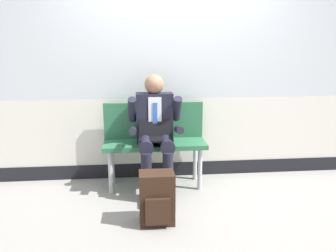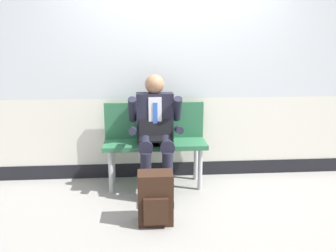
{
  "view_description": "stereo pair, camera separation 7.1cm",
  "coord_description": "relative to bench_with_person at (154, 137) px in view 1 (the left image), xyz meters",
  "views": [
    {
      "loc": [
        -0.47,
        -3.42,
        1.58
      ],
      "look_at": [
        -0.13,
        0.05,
        0.75
      ],
      "focal_mm": 36.52,
      "sensor_mm": 36.0,
      "label": 1
    },
    {
      "loc": [
        -0.4,
        -3.43,
        1.58
      ],
      "look_at": [
        -0.13,
        0.05,
        0.75
      ],
      "focal_mm": 36.52,
      "sensor_mm": 36.0,
      "label": 2
    }
  ],
  "objects": [
    {
      "name": "ground_plane",
      "position": [
        0.26,
        -0.32,
        -0.57
      ],
      "size": [
        18.0,
        18.0,
        0.0
      ],
      "primitive_type": "plane",
      "color": "gray"
    },
    {
      "name": "person_seated",
      "position": [
        0.0,
        -0.2,
        0.12
      ],
      "size": [
        0.57,
        0.7,
        1.27
      ],
      "color": "#1E1E2D",
      "rests_on": "ground"
    },
    {
      "name": "bench_with_person",
      "position": [
        0.0,
        0.0,
        0.0
      ],
      "size": [
        1.14,
        0.42,
        0.94
      ],
      "color": "#2D6B47",
      "rests_on": "ground"
    },
    {
      "name": "backpack",
      "position": [
        -0.03,
        -0.92,
        -0.33
      ],
      "size": [
        0.31,
        0.25,
        0.48
      ],
      "color": "#331E14",
      "rests_on": "ground"
    },
    {
      "name": "station_wall",
      "position": [
        0.26,
        0.28,
        0.82
      ],
      "size": [
        6.44,
        0.14,
        2.81
      ],
      "color": "silver",
      "rests_on": "ground"
    }
  ]
}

